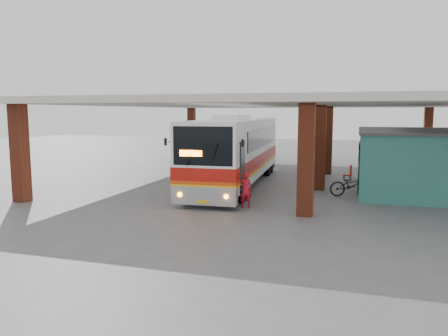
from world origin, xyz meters
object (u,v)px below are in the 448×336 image
Objects in this scene: pedestrian at (245,190)px; red_chair at (349,173)px; coach_bus at (236,150)px; motorcycle at (352,185)px.

pedestrian reaches higher than red_chair.
coach_bus reaches higher than red_chair.
motorcycle is 5.76m from pedestrian.
pedestrian reaches higher than motorcycle.
pedestrian is 1.75× the size of red_chair.
motorcycle is 5.49m from red_chair.
pedestrian is at bearing -123.00° from red_chair.
coach_bus is 5.87m from pedestrian.
coach_bus is 6.51m from motorcycle.
red_chair is at bearing -11.56° from motorcycle.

